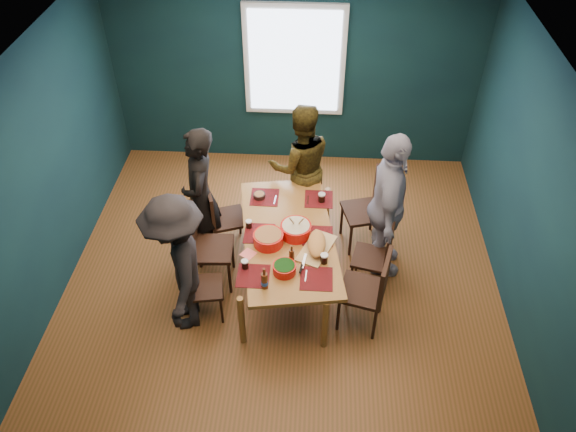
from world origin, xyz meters
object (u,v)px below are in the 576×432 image
object	(u,v)px
chair_right_near	(372,286)
cutting_board	(317,245)
person_near_left	(178,265)
dining_table	(288,239)
chair_left_far	(220,214)
chair_left_near	(196,283)
person_far_left	(201,196)
bowl_dumpling	(296,229)
chair_right_mid	(379,254)
person_back	(301,166)
person_right	(388,207)
chair_right_far	(372,204)
bowl_herbs	(284,268)
chair_left_mid	(202,242)
bowl_salad	(268,238)

from	to	relation	value
chair_right_near	cutting_board	distance (m)	0.72
chair_right_near	person_near_left	size ratio (longest dim) A/B	0.60
dining_table	chair_left_far	distance (m)	1.01
chair_left_near	chair_right_near	size ratio (longest dim) A/B	0.84
person_far_left	bowl_dumpling	size ratio (longest dim) A/B	5.13
chair_right_mid	cutting_board	world-z (taller)	chair_right_mid
chair_left_near	cutting_board	distance (m)	1.33
chair_right_mid	person_back	bearing A→B (deg)	141.72
person_back	person_near_left	bearing A→B (deg)	44.17
person_far_left	cutting_board	size ratio (longest dim) A/B	2.56
person_right	person_near_left	bearing A→B (deg)	116.77
chair_right_far	person_far_left	xyz separation A→B (m)	(-1.98, -0.29, 0.27)
chair_left_far	bowl_dumpling	bearing A→B (deg)	-47.93
chair_left_near	person_back	distance (m)	2.00
person_far_left	bowl_dumpling	bearing A→B (deg)	60.72
dining_table	chair_right_near	distance (m)	1.06
chair_left_far	bowl_herbs	world-z (taller)	chair_left_far
chair_right_mid	person_near_left	xyz separation A→B (m)	(-2.07, -0.61, 0.33)
dining_table	person_back	distance (m)	1.16
chair_left_far	person_back	world-z (taller)	person_back
chair_right_near	person_far_left	world-z (taller)	person_far_left
bowl_dumpling	bowl_herbs	xyz separation A→B (m)	(-0.09, -0.56, -0.02)
chair_right_near	person_far_left	xyz separation A→B (m)	(-1.92, 1.00, 0.28)
person_back	person_far_left	bearing A→B (deg)	19.53
chair_left_mid	person_right	bearing A→B (deg)	6.79
chair_left_near	chair_right_far	world-z (taller)	chair_right_far
chair_right_far	bowl_herbs	xyz separation A→B (m)	(-0.96, -1.29, 0.19)
person_back	person_right	xyz separation A→B (m)	(0.99, -0.83, 0.09)
chair_left_near	chair_left_far	bearing A→B (deg)	76.05
person_back	dining_table	bearing A→B (deg)	73.18
chair_right_far	bowl_herbs	size ratio (longest dim) A/B	4.27
person_right	bowl_dumpling	bearing A→B (deg)	110.10
chair_left_near	chair_left_mid	bearing A→B (deg)	82.29
chair_right_near	chair_left_mid	bearing A→B (deg)	178.80
person_far_left	person_back	size ratio (longest dim) A/B	1.04
dining_table	bowl_herbs	size ratio (longest dim) A/B	8.59
chair_right_near	person_back	world-z (taller)	person_back
dining_table	bowl_salad	world-z (taller)	bowl_salad
person_far_left	bowl_herbs	xyz separation A→B (m)	(1.02, -1.00, -0.08)
person_right	bowl_dumpling	size ratio (longest dim) A/B	5.45
chair_left_far	cutting_board	bearing A→B (deg)	-51.19
chair_left_near	person_near_left	bearing A→B (deg)	-155.83
dining_table	bowl_dumpling	world-z (taller)	bowl_dumpling
chair_left_mid	chair_left_near	distance (m)	0.51
bowl_dumpling	person_far_left	bearing A→B (deg)	158.70
person_far_left	bowl_salad	size ratio (longest dim) A/B	5.33
dining_table	chair_left_mid	size ratio (longest dim) A/B	2.01
person_near_left	bowl_salad	distance (m)	0.99
chair_right_near	bowl_herbs	world-z (taller)	chair_right_near
dining_table	cutting_board	distance (m)	0.39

